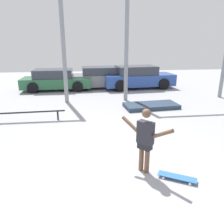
# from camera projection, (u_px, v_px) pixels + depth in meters

# --- Properties ---
(ground_plane) EXTENTS (36.00, 36.00, 0.00)m
(ground_plane) POSITION_uv_depth(u_px,v_px,m) (108.00, 154.00, 5.94)
(ground_plane) COLOR #9E9EA3
(skateboarder) EXTENTS (0.95, 1.03, 1.53)m
(skateboarder) POSITION_uv_depth(u_px,v_px,m) (145.00, 138.00, 4.89)
(skateboarder) COLOR brown
(skateboarder) RESTS_ON ground_plane
(skateboard) EXTENTS (0.82, 0.60, 0.08)m
(skateboard) POSITION_uv_depth(u_px,v_px,m) (177.00, 177.00, 4.81)
(skateboard) COLOR #2D66B2
(skateboard) RESTS_ON ground_plane
(manual_pad) EXTENTS (2.55, 1.35, 0.18)m
(manual_pad) POSITION_uv_depth(u_px,v_px,m) (151.00, 106.00, 10.12)
(manual_pad) COLOR #28384C
(manual_pad) RESTS_ON ground_plane
(grind_rail) EXTENTS (3.14, 0.19, 0.39)m
(grind_rail) POSITION_uv_depth(u_px,v_px,m) (23.00, 114.00, 8.28)
(grind_rail) COLOR black
(grind_rail) RESTS_ON ground_plane
(canopy_support_left) EXTENTS (5.49, 0.20, 5.15)m
(canopy_support_left) POSITION_uv_depth(u_px,v_px,m) (3.00, 36.00, 9.86)
(canopy_support_left) COLOR gray
(canopy_support_left) RESTS_ON ground_plane
(canopy_support_right) EXTENTS (5.49, 0.20, 5.15)m
(canopy_support_right) POSITION_uv_depth(u_px,v_px,m) (179.00, 36.00, 10.82)
(canopy_support_right) COLOR gray
(canopy_support_right) RESTS_ON ground_plane
(parked_car_green) EXTENTS (4.25, 1.93, 1.30)m
(parked_car_green) POSITION_uv_depth(u_px,v_px,m) (56.00, 80.00, 13.79)
(parked_car_green) COLOR #28603D
(parked_car_green) RESTS_ON ground_plane
(parked_car_grey) EXTENTS (4.22, 1.96, 1.38)m
(parked_car_grey) POSITION_uv_depth(u_px,v_px,m) (102.00, 78.00, 14.47)
(parked_car_grey) COLOR slate
(parked_car_grey) RESTS_ON ground_plane
(parked_car_blue) EXTENTS (4.71, 2.18, 1.45)m
(parked_car_blue) POSITION_uv_depth(u_px,v_px,m) (138.00, 77.00, 14.30)
(parked_car_blue) COLOR #284793
(parked_car_blue) RESTS_ON ground_plane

